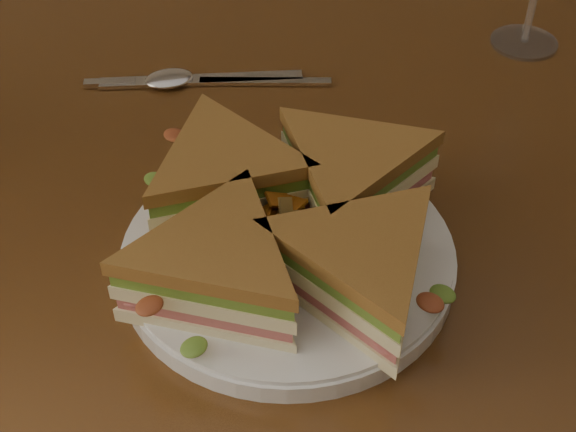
{
  "coord_description": "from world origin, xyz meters",
  "views": [
    {
      "loc": [
        -0.09,
        -0.5,
        1.19
      ],
      "look_at": [
        0.02,
        -0.09,
        0.8
      ],
      "focal_mm": 50.0,
      "sensor_mm": 36.0,
      "label": 1
    }
  ],
  "objects_px": {
    "table": "(244,274)",
    "sandwich_wedges": "(288,221)",
    "knife": "(187,81)",
    "spoon": "(192,80)",
    "plate": "(288,257)"
  },
  "relations": [
    {
      "from": "table",
      "to": "sandwich_wedges",
      "type": "height_order",
      "value": "sandwich_wedges"
    },
    {
      "from": "table",
      "to": "knife",
      "type": "relative_size",
      "value": 5.61
    },
    {
      "from": "spoon",
      "to": "sandwich_wedges",
      "type": "bearing_deg",
      "value": -68.41
    },
    {
      "from": "table",
      "to": "knife",
      "type": "height_order",
      "value": "knife"
    },
    {
      "from": "table",
      "to": "spoon",
      "type": "bearing_deg",
      "value": 93.48
    },
    {
      "from": "plate",
      "to": "spoon",
      "type": "distance_m",
      "value": 0.26
    },
    {
      "from": "sandwich_wedges",
      "to": "table",
      "type": "bearing_deg",
      "value": 102.19
    },
    {
      "from": "table",
      "to": "plate",
      "type": "height_order",
      "value": "plate"
    },
    {
      "from": "plate",
      "to": "sandwich_wedges",
      "type": "height_order",
      "value": "sandwich_wedges"
    },
    {
      "from": "plate",
      "to": "spoon",
      "type": "relative_size",
      "value": 1.4
    },
    {
      "from": "plate",
      "to": "spoon",
      "type": "xyz_separation_m",
      "value": [
        -0.03,
        0.26,
        -0.0
      ]
    },
    {
      "from": "plate",
      "to": "knife",
      "type": "xyz_separation_m",
      "value": [
        -0.04,
        0.26,
        -0.01
      ]
    },
    {
      "from": "sandwich_wedges",
      "to": "plate",
      "type": "bearing_deg",
      "value": -90.0
    },
    {
      "from": "sandwich_wedges",
      "to": "spoon",
      "type": "bearing_deg",
      "value": 96.5
    },
    {
      "from": "table",
      "to": "sandwich_wedges",
      "type": "bearing_deg",
      "value": -77.81
    }
  ]
}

